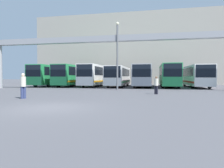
# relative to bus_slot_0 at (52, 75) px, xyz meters

# --- Properties ---
(ground_plane) EXTENTS (200.00, 200.00, 0.00)m
(ground_plane) POSITION_rel_bus_slot_0_xyz_m (11.36, -21.67, -1.92)
(ground_plane) COLOR #47474C
(building_backdrop) EXTENTS (40.46, 12.00, 14.79)m
(building_backdrop) POSITION_rel_bus_slot_0_xyz_m (11.36, 16.16, 5.48)
(building_backdrop) COLOR gray
(building_backdrop) RESTS_ON ground
(overhead_gantry) EXTENTS (30.63, 0.80, 6.43)m
(overhead_gantry) POSITION_rel_bus_slot_0_xyz_m (11.36, -7.29, 3.54)
(overhead_gantry) COLOR gray
(overhead_gantry) RESTS_ON ground
(bus_slot_0) EXTENTS (2.60, 10.67, 3.33)m
(bus_slot_0) POSITION_rel_bus_slot_0_xyz_m (0.00, 0.00, 0.00)
(bus_slot_0) COLOR #268C4C
(bus_slot_0) RESTS_ON ground
(bus_slot_1) EXTENTS (2.51, 10.48, 3.33)m
(bus_slot_1) POSITION_rel_bus_slot_0_xyz_m (3.79, -0.09, -0.00)
(bus_slot_1) COLOR #268C4C
(bus_slot_1) RESTS_ON ground
(bus_slot_2) EXTENTS (2.45, 11.46, 3.32)m
(bus_slot_2) POSITION_rel_bus_slot_0_xyz_m (7.58, 0.40, -0.01)
(bus_slot_2) COLOR silver
(bus_slot_2) RESTS_ON ground
(bus_slot_3) EXTENTS (2.46, 10.46, 3.04)m
(bus_slot_3) POSITION_rel_bus_slot_0_xyz_m (11.36, -0.10, -0.16)
(bus_slot_3) COLOR silver
(bus_slot_3) RESTS_ON ground
(bus_slot_4) EXTENTS (2.58, 10.61, 3.22)m
(bus_slot_4) POSITION_rel_bus_slot_0_xyz_m (15.15, -0.03, -0.07)
(bus_slot_4) COLOR #999EA5
(bus_slot_4) RESTS_ON ground
(bus_slot_5) EXTENTS (2.43, 10.63, 3.29)m
(bus_slot_5) POSITION_rel_bus_slot_0_xyz_m (18.94, -0.02, -0.02)
(bus_slot_5) COLOR #268C4C
(bus_slot_5) RESTS_ON ground
(bus_slot_6) EXTENTS (2.51, 10.75, 3.10)m
(bus_slot_6) POSITION_rel_bus_slot_0_xyz_m (22.73, 0.04, -0.13)
(bus_slot_6) COLOR silver
(bus_slot_6) RESTS_ON ground
(pedestrian_near_left) EXTENTS (0.33, 0.33, 1.59)m
(pedestrian_near_left) POSITION_rel_bus_slot_0_xyz_m (16.82, -12.73, -1.07)
(pedestrian_near_left) COLOR black
(pedestrian_near_left) RESTS_ON ground
(pedestrian_near_center) EXTENTS (0.37, 0.37, 1.79)m
(pedestrian_near_center) POSITION_rel_bus_slot_0_xyz_m (7.51, -18.17, -0.97)
(pedestrian_near_center) COLOR navy
(pedestrian_near_center) RESTS_ON ground
(lamp_post) EXTENTS (0.36, 0.36, 7.88)m
(lamp_post) POSITION_rel_bus_slot_0_xyz_m (12.48, -7.73, 2.38)
(lamp_post) COLOR #595B60
(lamp_post) RESTS_ON ground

